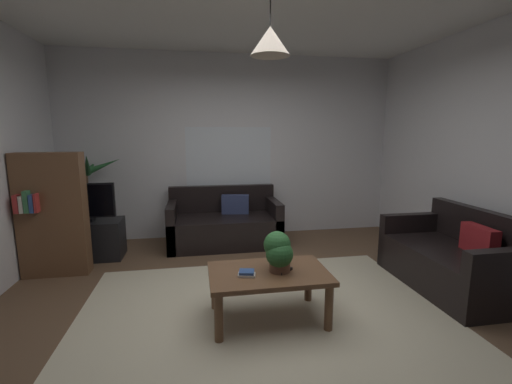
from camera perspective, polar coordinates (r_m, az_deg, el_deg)
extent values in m
cube|color=brown|center=(3.37, 0.94, -18.97)|extent=(5.06, 4.84, 0.02)
cube|color=beige|center=(3.19, 1.67, -20.46)|extent=(3.29, 2.66, 0.01)
cube|color=silver|center=(5.38, -4.01, 7.42)|extent=(5.18, 0.06, 2.78)
cube|color=white|center=(5.36, -4.49, 4.59)|extent=(1.31, 0.01, 1.14)
cube|color=black|center=(5.03, -5.26, -6.41)|extent=(1.58, 0.81, 0.42)
cube|color=black|center=(5.26, -5.64, -1.08)|extent=(1.58, 0.12, 0.40)
cube|color=black|center=(4.99, -13.70, -5.45)|extent=(0.12, 0.81, 0.64)
cube|color=black|center=(5.10, 2.96, -4.85)|extent=(0.12, 0.81, 0.64)
cube|color=navy|center=(5.12, -3.42, -2.05)|extent=(0.41, 0.18, 0.28)
cube|color=black|center=(4.21, 29.39, -10.94)|extent=(0.81, 1.43, 0.42)
cube|color=black|center=(4.32, 33.41, -5.11)|extent=(0.12, 1.43, 0.40)
cube|color=black|center=(4.67, 24.41, -7.14)|extent=(0.81, 0.12, 0.64)
cube|color=black|center=(3.73, 36.01, -12.40)|extent=(0.81, 0.12, 0.64)
cube|color=maroon|center=(4.10, 33.08, -6.69)|extent=(0.15, 0.41, 0.28)
cube|color=brown|center=(3.03, 2.11, -13.37)|extent=(1.02, 0.64, 0.04)
cylinder|color=brown|center=(2.84, -6.22, -20.04)|extent=(0.07, 0.07, 0.40)
cylinder|color=brown|center=(3.02, 11.99, -18.26)|extent=(0.07, 0.07, 0.40)
cylinder|color=brown|center=(3.30, -6.85, -15.56)|extent=(0.07, 0.07, 0.40)
cylinder|color=brown|center=(3.46, 8.68, -14.38)|extent=(0.07, 0.07, 0.40)
cube|color=beige|center=(2.93, -1.56, -13.59)|extent=(0.16, 0.11, 0.02)
cube|color=#2D4C8C|center=(2.93, -1.57, -13.12)|extent=(0.14, 0.13, 0.02)
cube|color=black|center=(3.02, 4.82, -12.87)|extent=(0.15, 0.14, 0.02)
cylinder|color=brown|center=(3.02, 3.96, -12.26)|extent=(0.18, 0.18, 0.08)
sphere|color=#2D6B33|center=(2.95, 3.92, -10.24)|extent=(0.23, 0.23, 0.23)
sphere|color=#2D6B33|center=(2.97, 3.53, -8.73)|extent=(0.23, 0.23, 0.23)
cube|color=black|center=(4.97, -26.35, -7.12)|extent=(0.90, 0.44, 0.50)
cube|color=black|center=(4.84, -26.88, -1.29)|extent=(0.78, 0.05, 0.44)
cube|color=black|center=(4.81, -26.97, -1.35)|extent=(0.74, 0.00, 0.40)
cube|color=black|center=(4.89, -26.66, -4.15)|extent=(0.24, 0.16, 0.04)
cylinder|color=beige|center=(5.48, -25.72, -6.64)|extent=(0.32, 0.32, 0.30)
cylinder|color=brown|center=(5.36, -26.14, -1.14)|extent=(0.05, 0.05, 0.77)
cone|color=#235B2D|center=(5.28, -24.09, 4.01)|extent=(0.50, 0.19, 0.27)
cone|color=#235B2D|center=(5.46, -25.69, 3.74)|extent=(0.14, 0.38, 0.23)
cone|color=#235B2D|center=(5.44, -27.59, 4.06)|extent=(0.35, 0.32, 0.33)
cone|color=#235B2D|center=(5.22, -28.04, 3.92)|extent=(0.30, 0.32, 0.34)
cone|color=#235B2D|center=(5.09, -26.25, 4.12)|extent=(0.24, 0.45, 0.38)
cube|color=brown|center=(4.48, -30.67, -3.31)|extent=(0.70, 0.22, 1.40)
cube|color=#B22D2D|center=(4.45, -34.72, -1.56)|extent=(0.05, 0.16, 0.20)
cube|color=beige|center=(4.43, -34.14, -1.63)|extent=(0.04, 0.16, 0.18)
cube|color=#387247|center=(4.41, -33.59, -1.28)|extent=(0.05, 0.16, 0.24)
cube|color=#2D4C8C|center=(4.39, -32.95, -1.54)|extent=(0.04, 0.16, 0.19)
cube|color=#B22D2D|center=(4.38, -32.48, -1.47)|extent=(0.03, 0.16, 0.20)
cylinder|color=black|center=(2.95, 2.41, 29.23)|extent=(0.01, 0.01, 0.36)
cone|color=beige|center=(2.87, 2.37, 23.77)|extent=(0.31, 0.31, 0.22)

